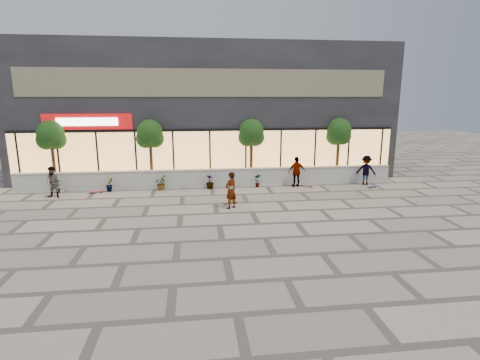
{
  "coord_description": "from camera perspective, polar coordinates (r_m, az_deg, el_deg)",
  "views": [
    {
      "loc": [
        -0.94,
        -14.66,
        5.2
      ],
      "look_at": [
        1.19,
        2.69,
        1.3
      ],
      "focal_mm": 28.0,
      "sensor_mm": 36.0,
      "label": 1
    }
  ],
  "objects": [
    {
      "name": "shrub_c",
      "position": [
        21.73,
        -12.01,
        -0.45
      ],
      "size": [
        0.68,
        0.77,
        0.81
      ],
      "primitive_type": "imported",
      "rotation": [
        0.0,
        0.0,
        1.64
      ],
      "color": "#1A3C13",
      "rests_on": "ground"
    },
    {
      "name": "skater_right_far",
      "position": [
        23.71,
        18.64,
        1.43
      ],
      "size": [
        1.32,
        1.08,
        1.78
      ],
      "primitive_type": "imported",
      "rotation": [
        0.0,
        0.0,
        2.71
      ],
      "color": "maroon",
      "rests_on": "ground"
    },
    {
      "name": "ground",
      "position": [
        15.58,
        -3.18,
        -6.94
      ],
      "size": [
        80.0,
        80.0,
        0.0
      ],
      "primitive_type": "plane",
      "color": "#A59F8F",
      "rests_on": "ground"
    },
    {
      "name": "skater_left",
      "position": [
        21.83,
        -26.56,
        -0.31
      ],
      "size": [
        0.92,
        0.77,
        1.67
      ],
      "primitive_type": "imported",
      "rotation": [
        0.0,
        0.0,
        -0.19
      ],
      "color": "#8A7D59",
      "rests_on": "ground"
    },
    {
      "name": "tree_mideast",
      "position": [
        22.73,
        1.74,
        6.98
      ],
      "size": [
        1.6,
        1.5,
        3.92
      ],
      "color": "#4A341A",
      "rests_on": "ground"
    },
    {
      "name": "tree_west",
      "position": [
        23.87,
        -26.86,
        5.91
      ],
      "size": [
        1.6,
        1.5,
        3.92
      ],
      "color": "#4A341A",
      "rests_on": "ground"
    },
    {
      "name": "skateboard_left",
      "position": [
        22.16,
        -21.07,
        -1.64
      ],
      "size": [
        0.84,
        0.44,
        0.1
      ],
      "rotation": [
        0.0,
        0.0,
        0.3
      ],
      "color": "red",
      "rests_on": "ground"
    },
    {
      "name": "skateboard_right_far",
      "position": [
        23.23,
        19.52,
        -0.9
      ],
      "size": [
        0.78,
        0.52,
        0.09
      ],
      "rotation": [
        0.0,
        0.0,
        0.47
      ],
      "color": "#5C447E",
      "rests_on": "ground"
    },
    {
      "name": "shrub_b",
      "position": [
        22.16,
        -19.24,
        -0.63
      ],
      "size": [
        0.57,
        0.57,
        0.81
      ],
      "primitive_type": "imported",
      "rotation": [
        0.0,
        0.0,
        0.82
      ],
      "color": "#1A3C13",
      "rests_on": "ground"
    },
    {
      "name": "skater_center",
      "position": [
        17.64,
        -1.39,
        -1.6
      ],
      "size": [
        0.77,
        0.73,
        1.76
      ],
      "primitive_type": "imported",
      "rotation": [
        0.0,
        0.0,
        3.82
      ],
      "color": "silver",
      "rests_on": "ground"
    },
    {
      "name": "tree_midwest",
      "position": [
        22.61,
        -13.57,
        6.61
      ],
      "size": [
        1.6,
        1.5,
        3.92
      ],
      "color": "#4A341A",
      "rests_on": "ground"
    },
    {
      "name": "planter_wall",
      "position": [
        22.18,
        -4.42,
        0.36
      ],
      "size": [
        22.0,
        0.42,
        1.04
      ],
      "color": "silver",
      "rests_on": "ground"
    },
    {
      "name": "skateboard_center",
      "position": [
        18.61,
        -1.42,
        -3.39
      ],
      "size": [
        0.82,
        0.46,
        0.1
      ],
      "rotation": [
        0.0,
        0.0,
        0.34
      ],
      "color": "brown",
      "rests_on": "ground"
    },
    {
      "name": "skateboard_right_near",
      "position": [
        22.45,
        10.12,
        -0.81
      ],
      "size": [
        0.79,
        0.59,
        0.1
      ],
      "rotation": [
        0.0,
        0.0,
        -0.55
      ],
      "color": "#9F6534",
      "rests_on": "ground"
    },
    {
      "name": "tree_east",
      "position": [
        24.18,
        14.83,
        6.9
      ],
      "size": [
        1.6,
        1.5,
        3.92
      ],
      "color": "#4A341A",
      "rests_on": "ground"
    },
    {
      "name": "shrub_a",
      "position": [
        22.93,
        -26.08,
        -0.8
      ],
      "size": [
        0.43,
        0.29,
        0.81
      ],
      "primitive_type": "imported",
      "color": "#1A3C13",
      "rests_on": "ground"
    },
    {
      "name": "retail_building",
      "position": [
        27.18,
        -5.11,
        10.51
      ],
      "size": [
        24.0,
        9.17,
        8.5
      ],
      "color": "#232227",
      "rests_on": "ground"
    },
    {
      "name": "shrub_d",
      "position": [
        21.66,
        -4.62,
        -0.26
      ],
      "size": [
        0.64,
        0.64,
        0.81
      ],
      "primitive_type": "imported",
      "rotation": [
        0.0,
        0.0,
        2.46
      ],
      "color": "#1A3C13",
      "rests_on": "ground"
    },
    {
      "name": "shrub_e",
      "position": [
        21.95,
        2.71,
        -0.06
      ],
      "size": [
        0.46,
        0.35,
        0.81
      ],
      "primitive_type": "imported",
      "rotation": [
        0.0,
        0.0,
        3.28
      ],
      "color": "#1A3C13",
      "rests_on": "ground"
    },
    {
      "name": "skater_right_near",
      "position": [
        22.2,
        8.63,
        1.25
      ],
      "size": [
        1.08,
        0.53,
        1.79
      ],
      "primitive_type": "imported",
      "rotation": [
        0.0,
        0.0,
        3.23
      ],
      "color": "silver",
      "rests_on": "ground"
    }
  ]
}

